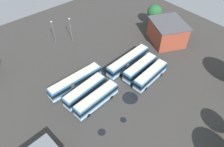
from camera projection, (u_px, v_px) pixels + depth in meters
ground_plane at (114, 83)px, 54.69m from camera, size 93.52×93.52×0.00m
bus_row0_slot1 at (97, 99)px, 48.63m from camera, size 11.90×3.56×3.49m
bus_row0_slot2 at (85, 91)px, 50.41m from camera, size 11.68×3.89×3.49m
bus_row0_slot3 at (75, 82)px, 52.63m from camera, size 14.53×2.82×3.49m
bus_row1_slot0 at (150, 76)px, 54.13m from camera, size 11.38×3.83×3.49m
bus_row1_slot1 at (140, 68)px, 56.11m from camera, size 11.32×3.63×3.49m
bus_row1_slot2 at (128, 61)px, 58.06m from camera, size 14.64×3.77×3.49m
depot_building at (167, 32)px, 65.33m from camera, size 13.20×13.75×6.81m
lamp_post_near_entrance at (53, 31)px, 64.15m from camera, size 0.56×0.28×7.71m
lamp_post_far_corner at (71, 29)px, 64.74m from camera, size 0.56×0.28×8.10m
tree_south_edge at (155, 12)px, 70.96m from camera, size 4.92×4.92×7.53m
puddle_between_rows at (113, 67)px, 58.99m from camera, size 1.51×1.51×0.01m
puddle_front_lane at (130, 98)px, 51.30m from camera, size 3.86×3.86×0.01m
puddle_near_shelter at (123, 120)px, 46.90m from camera, size 1.47×1.47×0.01m
puddle_centre_drain at (102, 132)px, 44.74m from camera, size 1.74×1.74×0.01m
puddle_back_corner at (107, 72)px, 57.79m from camera, size 3.98×3.98×0.01m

